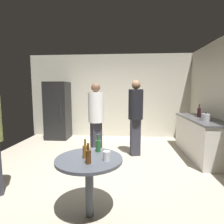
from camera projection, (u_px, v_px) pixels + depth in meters
ground_plane at (98, 171)px, 3.58m from camera, size 5.20×5.20×0.10m
wall_back at (110, 96)px, 6.02m from camera, size 5.32×0.06×2.70m
refrigerator at (58, 111)px, 5.77m from camera, size 0.70×0.68×1.80m
kitchen_counter at (200, 137)px, 4.24m from camera, size 0.64×1.94×0.90m
kettle at (206, 117)px, 3.84m from camera, size 0.24×0.17×0.18m
wine_bottle_on_counter at (199, 112)px, 4.35m from camera, size 0.08×0.08×0.31m
foreground_table at (89, 166)px, 2.17m from camera, size 0.80×0.80×0.73m
beer_bottle_amber at (85, 151)px, 2.15m from camera, size 0.06×0.06×0.23m
beer_bottle_brown at (88, 156)px, 1.98m from camera, size 0.06×0.06×0.23m
beer_bottle_green at (98, 145)px, 2.37m from camera, size 0.06×0.06×0.23m
plastic_cup_white at (107, 156)px, 2.07m from camera, size 0.08×0.08×0.11m
person_in_black_shirt at (136, 112)px, 4.22m from camera, size 0.41×0.41×1.77m
person_in_white_shirt at (96, 115)px, 4.02m from camera, size 0.47×0.47×1.69m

